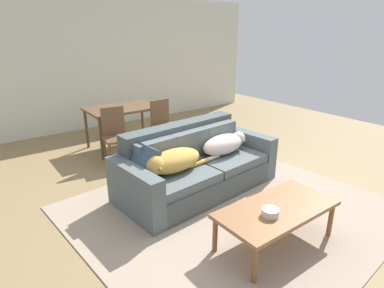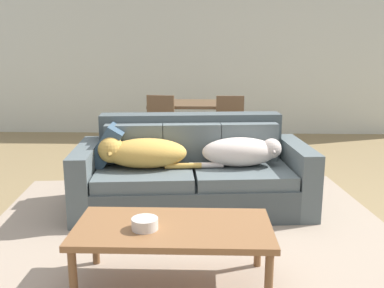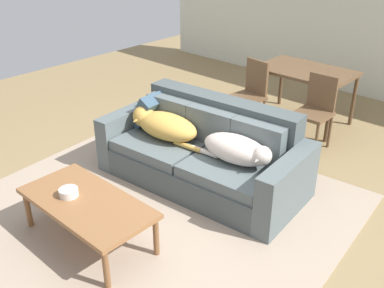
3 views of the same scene
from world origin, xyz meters
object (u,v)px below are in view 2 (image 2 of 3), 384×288
(bowl_on_coffee_table, at_px, (145,224))
(dining_chair_near_right, at_px, (230,127))
(couch, at_px, (192,174))
(dining_chair_near_left, at_px, (159,128))
(dog_on_right_cushion, at_px, (242,152))
(throw_pillow_by_left_arm, at_px, (108,145))
(coffee_table, at_px, (173,232))
(dining_table, at_px, (193,108))
(dog_on_left_cushion, at_px, (141,153))

(bowl_on_coffee_table, distance_m, dining_chair_near_right, 3.08)
(couch, xyz_separation_m, dining_chair_near_left, (-0.48, 1.45, 0.17))
(dog_on_right_cushion, relative_size, throw_pillow_by_left_arm, 2.16)
(coffee_table, xyz_separation_m, bowl_on_coffee_table, (-0.17, -0.06, 0.08))
(couch, bearing_deg, bowl_on_coffee_table, -104.52)
(bowl_on_coffee_table, relative_size, dining_chair_near_left, 0.18)
(dining_chair_near_left, height_order, dining_chair_near_right, dining_chair_near_left)
(coffee_table, distance_m, dining_table, 3.53)
(dining_table, xyz_separation_m, dining_chair_near_left, (-0.43, -0.63, -0.17))
(bowl_on_coffee_table, distance_m, dining_chair_near_left, 2.95)
(couch, xyz_separation_m, dining_chair_near_right, (0.44, 1.51, 0.18))
(couch, height_order, dining_chair_near_left, dining_chair_near_left)
(couch, bearing_deg, dining_table, 86.22)
(couch, distance_m, dining_chair_near_left, 1.54)
(throw_pillow_by_left_arm, distance_m, dining_chair_near_right, 1.97)
(dog_on_left_cushion, distance_m, coffee_table, 1.36)
(couch, distance_m, coffee_table, 1.44)
(dining_table, bearing_deg, throw_pillow_by_left_arm, -109.58)
(couch, relative_size, dog_on_right_cushion, 2.61)
(dog_on_left_cushion, bearing_deg, coffee_table, -78.27)
(dog_on_left_cushion, distance_m, bowl_on_coffee_table, 1.36)
(couch, height_order, dining_table, couch)
(dining_chair_near_right, bearing_deg, coffee_table, -100.72)
(coffee_table, bearing_deg, throw_pillow_by_left_arm, 116.89)
(dog_on_left_cushion, distance_m, dog_on_right_cushion, 0.94)
(coffee_table, height_order, dining_chair_near_right, dining_chair_near_right)
(dining_table, bearing_deg, couch, -88.65)
(couch, bearing_deg, throw_pillow_by_left_arm, 176.31)
(couch, xyz_separation_m, coffee_table, (-0.08, -1.44, 0.05))
(dog_on_left_cushion, height_order, dining_chair_near_right, dining_chair_near_right)
(dog_on_right_cushion, distance_m, dining_table, 2.21)
(couch, xyz_separation_m, dining_table, (-0.05, 2.08, 0.34))
(throw_pillow_by_left_arm, bearing_deg, dining_chair_near_left, 77.67)
(dining_chair_near_left, bearing_deg, bowl_on_coffee_table, -77.42)
(dog_on_right_cushion, xyz_separation_m, coffee_table, (-0.54, -1.37, -0.19))
(dog_on_left_cushion, height_order, coffee_table, dog_on_left_cushion)
(throw_pillow_by_left_arm, height_order, bowl_on_coffee_table, throw_pillow_by_left_arm)
(throw_pillow_by_left_arm, xyz_separation_m, dining_chair_near_right, (1.24, 1.53, -0.10))
(coffee_table, relative_size, bowl_on_coffee_table, 7.56)
(dog_on_left_cushion, relative_size, bowl_on_coffee_table, 5.76)
(dog_on_left_cushion, relative_size, dog_on_right_cushion, 1.10)
(dining_chair_near_right, bearing_deg, couch, -107.08)
(dining_chair_near_right, bearing_deg, dog_on_left_cushion, -119.44)
(couch, relative_size, coffee_table, 1.81)
(couch, xyz_separation_m, dog_on_right_cushion, (0.46, -0.07, 0.23))
(dining_chair_near_left, bearing_deg, throw_pillow_by_left_arm, -94.19)
(coffee_table, distance_m, dining_chair_near_right, 2.99)
(throw_pillow_by_left_arm, xyz_separation_m, dining_chair_near_left, (0.32, 1.47, -0.10))
(dog_on_left_cushion, distance_m, dining_chair_near_left, 1.60)
(dining_chair_near_right, bearing_deg, dog_on_right_cushion, -89.92)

